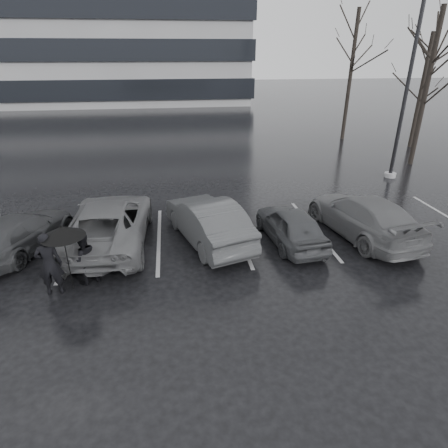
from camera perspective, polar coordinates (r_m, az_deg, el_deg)
name	(u,v)px	position (r m, az deg, el deg)	size (l,w,h in m)	color
ground	(233,272)	(11.11, 1.41, -7.27)	(160.00, 160.00, 0.00)	black
car_main	(291,225)	(12.70, 10.11, -0.18)	(1.45, 3.60, 1.23)	black
car_west_a	(208,220)	(12.56, -2.51, 0.56)	(1.58, 4.52, 1.49)	#28282A
car_west_b	(109,222)	(12.98, -17.12, 0.28)	(2.49, 5.40, 1.50)	#444446
car_west_c	(21,232)	(13.70, -28.51, -1.10)	(1.71, 4.20, 1.22)	black
car_east	(363,216)	(13.86, 20.41, 1.21)	(2.00, 4.91, 1.43)	#444446
pedestrian_left	(49,264)	(10.75, -25.08, -5.55)	(0.65, 0.43, 1.78)	black
pedestrian_right	(84,259)	(10.94, -20.57, -4.99)	(0.73, 0.57, 1.51)	black
umbrella	(62,232)	(10.35, -23.46, -1.10)	(1.13, 1.13, 1.91)	black
lamp_post	(408,80)	(20.45, 26.29, 19.03)	(0.56, 0.56, 10.20)	#98989A
stall_stripes	(199,236)	(13.19, -3.81, -1.79)	(19.72, 5.00, 0.00)	#9C9C9E
tree_east	(426,91)	(23.66, 28.40, 17.46)	(0.26, 0.26, 8.00)	black
tree_ne	(421,92)	(28.40, 27.80, 17.33)	(0.26, 0.26, 7.00)	black
tree_north	(350,77)	(29.18, 18.67, 20.41)	(0.26, 0.26, 8.50)	black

